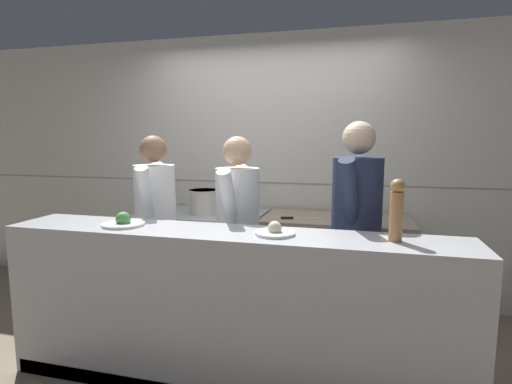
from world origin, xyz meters
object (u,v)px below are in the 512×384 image
(sauce_pot, at_px, (204,201))
(braising_pot, at_px, (240,202))
(chefs_knife, at_px, (297,218))
(pepper_mill, at_px, (397,209))
(chef_head_cook, at_px, (156,224))
(stock_pot, at_px, (164,200))
(chef_sous, at_px, (238,231))
(oven_range, at_px, (203,257))
(plated_dish_appetiser, at_px, (275,231))
(plated_dish_main, at_px, (123,222))
(chef_line, at_px, (356,230))
(mixing_bowl_steel, at_px, (348,214))

(sauce_pot, distance_m, braising_pot, 0.34)
(chefs_knife, xyz_separation_m, pepper_mill, (0.72, -1.07, 0.30))
(sauce_pot, xyz_separation_m, chef_head_cook, (-0.18, -0.60, -0.11))
(stock_pot, height_order, chef_sous, chef_sous)
(oven_range, bearing_deg, stock_pot, 173.97)
(sauce_pot, relative_size, braising_pot, 0.90)
(oven_range, bearing_deg, plated_dish_appetiser, -51.80)
(plated_dish_appetiser, xyz_separation_m, pepper_mill, (0.68, 0.02, 0.16))
(oven_range, height_order, sauce_pot, sauce_pot)
(stock_pot, height_order, plated_dish_main, plated_dish_main)
(chef_line, bearing_deg, chefs_knife, 146.15)
(braising_pot, bearing_deg, chef_head_cook, -129.36)
(oven_range, relative_size, chefs_knife, 3.48)
(stock_pot, distance_m, chef_sous, 1.25)
(braising_pot, relative_size, chef_line, 0.19)
(plated_dish_main, distance_m, pepper_mill, 1.71)
(sauce_pot, height_order, chef_line, chef_line)
(chefs_knife, height_order, pepper_mill, pepper_mill)
(plated_dish_main, height_order, chef_line, chef_line)
(sauce_pot, height_order, chef_sous, chef_sous)
(oven_range, distance_m, pepper_mill, 2.19)
(sauce_pot, relative_size, pepper_mill, 0.83)
(stock_pot, xyz_separation_m, plated_dish_appetiser, (1.39, -1.28, 0.06))
(sauce_pot, distance_m, chef_head_cook, 0.63)
(oven_range, height_order, chef_sous, chef_sous)
(sauce_pot, height_order, braising_pot, sauce_pot)
(oven_range, bearing_deg, chef_sous, -50.67)
(chef_line, bearing_deg, mixing_bowl_steel, 108.66)
(braising_pot, bearing_deg, oven_range, 179.67)
(oven_range, xyz_separation_m, chefs_knife, (0.94, -0.15, 0.46))
(chef_head_cook, xyz_separation_m, chef_sous, (0.72, -0.06, -0.00))
(chefs_knife, bearing_deg, chef_sous, -123.15)
(stock_pot, distance_m, sauce_pot, 0.47)
(plated_dish_main, height_order, plated_dish_appetiser, plated_dish_main)
(pepper_mill, distance_m, chef_line, 0.64)
(mixing_bowl_steel, height_order, pepper_mill, pepper_mill)
(sauce_pot, distance_m, chefs_knife, 0.91)
(stock_pot, bearing_deg, braising_pot, -3.34)
(oven_range, distance_m, chef_head_cook, 0.80)
(plated_dish_appetiser, bearing_deg, chef_head_cook, 151.91)
(sauce_pot, relative_size, chef_head_cook, 0.18)
(oven_range, height_order, plated_dish_appetiser, plated_dish_appetiser)
(sauce_pot, bearing_deg, mixing_bowl_steel, 1.31)
(braising_pot, distance_m, chefs_knife, 0.58)
(chef_head_cook, bearing_deg, sauce_pot, 60.93)
(braising_pot, height_order, plated_dish_appetiser, braising_pot)
(mixing_bowl_steel, bearing_deg, chef_head_cook, -157.46)
(mixing_bowl_steel, xyz_separation_m, chefs_knife, (-0.43, -0.13, -0.03))
(stock_pot, bearing_deg, mixing_bowl_steel, -1.82)
(braising_pot, height_order, mixing_bowl_steel, braising_pot)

